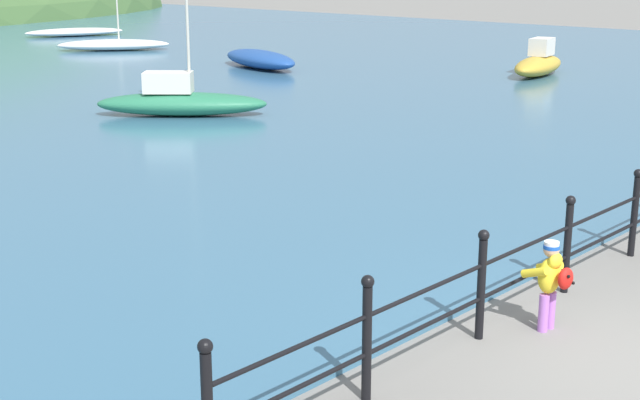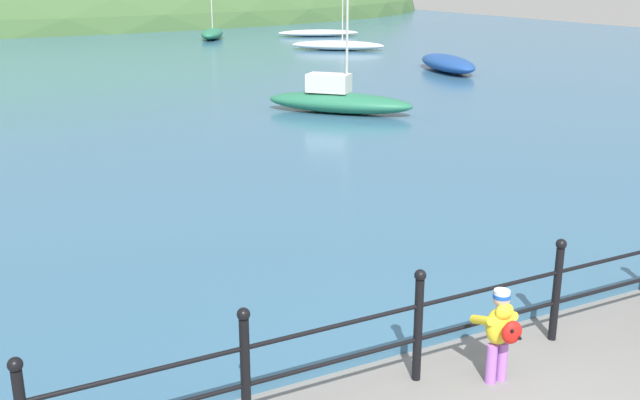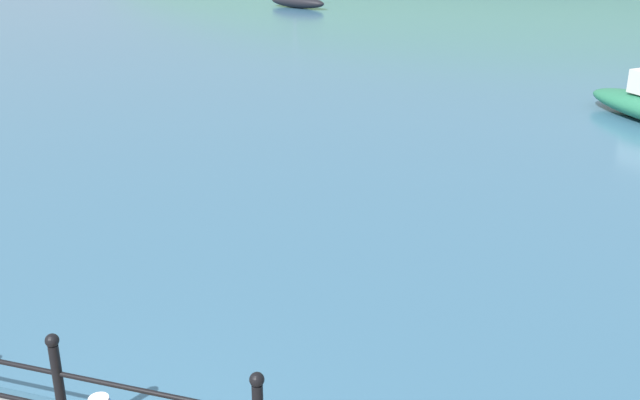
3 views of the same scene
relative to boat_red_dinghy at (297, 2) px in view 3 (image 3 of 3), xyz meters
The scene contains 2 objects.
water 8.60m from the boat_red_dinghy, ahead, with size 80.00×60.00×0.10m, color #386684.
boat_red_dinghy is the anchor object (origin of this frame).
Camera 3 is at (3.27, -3.00, 4.57)m, focal length 42.00 mm.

